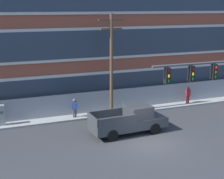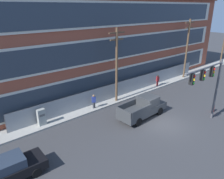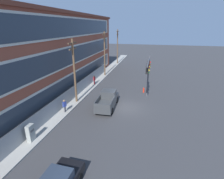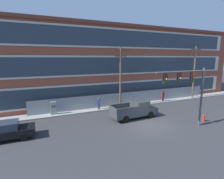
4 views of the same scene
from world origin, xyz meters
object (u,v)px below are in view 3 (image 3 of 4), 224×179
Objects in this scene: utility_pole_far_east at (117,45)px; fire_hydrant at (144,90)px; utility_pole_midblock at (105,52)px; electrical_cabinet at (31,134)px; traffic_signal_mast at (148,70)px; pedestrian_by_fence at (94,80)px; utility_pole_near_corner at (74,69)px; pickup_truck_dark_grey at (108,100)px; pedestrian_near_cabinet at (65,106)px.

fire_hydrant is at bearing -157.11° from utility_pole_far_east.
electrical_cabinet is (-22.50, 0.27, -3.88)m from utility_pole_midblock.
electrical_cabinet reaches higher than fire_hydrant.
traffic_signal_mast is 15.14m from electrical_cabinet.
fire_hydrant is at bearing -100.74° from pedestrian_by_fence.
pickup_truck_dark_grey is at bearing -94.45° from utility_pole_near_corner.
pickup_truck_dark_grey is (-3.01, 4.61, -3.37)m from traffic_signal_mast.
pedestrian_near_cabinet is at bearing 122.76° from traffic_signal_mast.
electrical_cabinet is 1.01× the size of pedestrian_by_fence.
fire_hydrant is at bearing -132.72° from utility_pole_midblock.
fire_hydrant is (-20.04, -8.46, -4.49)m from utility_pole_far_east.
electrical_cabinet is at bearing 179.49° from pedestrian_by_fence.
pedestrian_by_fence is at bearing 61.88° from traffic_signal_mast.
traffic_signal_mast reaches higher than pickup_truck_dark_grey.
pedestrian_near_cabinet reaches higher than fire_hydrant.
pickup_truck_dark_grey is at bearing -162.67° from utility_pole_midblock.
utility_pole_midblock reaches higher than pedestrian_by_fence.
traffic_signal_mast is 11.24m from pedestrian_near_cabinet.
electrical_cabinet is 16.33m from pedestrian_by_fence.
electrical_cabinet is at bearing 179.59° from utility_pole_far_east.
pickup_truck_dark_grey is 0.64× the size of utility_pole_midblock.
utility_pole_midblock reaches higher than pickup_truck_dark_grey.
electrical_cabinet is at bearing 141.08° from traffic_signal_mast.
pickup_truck_dark_grey reaches higher than fire_hydrant.
utility_pole_far_east is 34.98m from electrical_cabinet.
pedestrian_by_fence is 2.17× the size of fire_hydrant.
pedestrian_by_fence is 8.73m from fire_hydrant.
utility_pole_near_corner is at bearing -1.71° from electrical_cabinet.
pickup_truck_dark_grey is at bearing 123.18° from traffic_signal_mast.
utility_pole_midblock is at bearing 39.16° from traffic_signal_mast.
pedestrian_near_cabinet is at bearing 179.87° from utility_pole_midblock.
utility_pole_far_east reaches higher than traffic_signal_mast.
utility_pole_midblock is 0.98× the size of utility_pole_far_east.
utility_pole_midblock is 12.25m from utility_pole_far_east.
traffic_signal_mast is 6.45m from pickup_truck_dark_grey.
utility_pole_near_corner is 13.71m from utility_pole_midblock.
pickup_truck_dark_grey is 9.65m from electrical_cabinet.
utility_pole_far_east is 18.82m from pedestrian_by_fence.
pedestrian_near_cabinet is (-5.81, 9.03, -3.34)m from traffic_signal_mast.
electrical_cabinet reaches higher than pedestrian_near_cabinet.
utility_pole_near_corner is 8.34m from pedestrian_by_fence.
traffic_signal_mast is at bearing -118.12° from pedestrian_by_fence.
utility_pole_near_corner is at bearing 85.55° from pickup_truck_dark_grey.
fire_hydrant is at bearing -43.11° from pedestrian_near_cabinet.
traffic_signal_mast is 0.67× the size of utility_pole_far_east.
traffic_signal_mast is 24.97m from utility_pole_far_east.
utility_pole_midblock is (13.71, -0.01, 0.20)m from utility_pole_near_corner.
utility_pole_midblock is 5.13× the size of pedestrian_near_cabinet.
traffic_signal_mast is 10.86m from pedestrian_by_fence.
pedestrian_by_fence is at bearing 179.69° from utility_pole_far_east.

